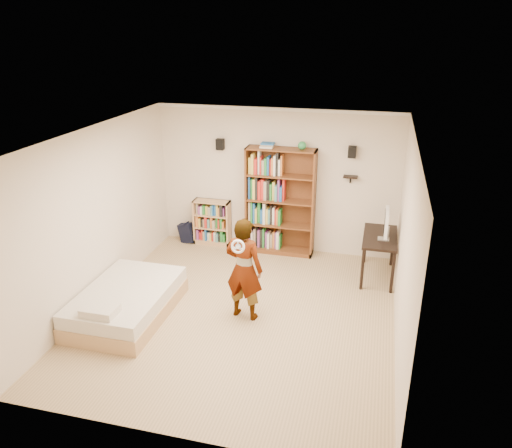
{
  "coord_description": "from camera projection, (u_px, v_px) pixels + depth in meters",
  "views": [
    {
      "loc": [
        1.81,
        -6.22,
        4.06
      ],
      "look_at": [
        0.09,
        0.6,
        1.23
      ],
      "focal_mm": 35.0,
      "sensor_mm": 36.0,
      "label": 1
    }
  ],
  "objects": [
    {
      "name": "navy_bag",
      "position": [
        187.0,
        233.0,
        9.91
      ],
      "size": [
        0.33,
        0.24,
        0.41
      ],
      "primitive_type": null,
      "rotation": [
        0.0,
        0.0,
        -0.15
      ],
      "color": "black",
      "rests_on": "ground"
    },
    {
      "name": "room_shell",
      "position": [
        239.0,
        203.0,
        6.86
      ],
      "size": [
        4.52,
        5.02,
        2.71
      ],
      "color": "beige",
      "rests_on": "ground"
    },
    {
      "name": "crown_molding",
      "position": [
        238.0,
        138.0,
        6.52
      ],
      "size": [
        4.5,
        5.0,
        0.06
      ],
      "color": "white",
      "rests_on": "room_shell"
    },
    {
      "name": "low_bookshelf",
      "position": [
        212.0,
        222.0,
        9.76
      ],
      "size": [
        0.71,
        0.27,
        0.89
      ],
      "primitive_type": null,
      "color": "tan",
      "rests_on": "ground"
    },
    {
      "name": "tall_bookshelf",
      "position": [
        280.0,
        202.0,
        9.2
      ],
      "size": [
        1.27,
        0.37,
        2.01
      ],
      "primitive_type": null,
      "color": "brown",
      "rests_on": "ground"
    },
    {
      "name": "imac",
      "position": [
        385.0,
        225.0,
        8.11
      ],
      "size": [
        0.18,
        0.52,
        0.51
      ],
      "primitive_type": null,
      "rotation": [
        0.0,
        0.0,
        0.15
      ],
      "color": "white",
      "rests_on": "computer_desk"
    },
    {
      "name": "ground",
      "position": [
        241.0,
        313.0,
        7.52
      ],
      "size": [
        4.5,
        5.0,
        0.01
      ],
      "primitive_type": "cube",
      "color": "tan",
      "rests_on": "ground"
    },
    {
      "name": "person",
      "position": [
        244.0,
        269.0,
        7.17
      ],
      "size": [
        0.62,
        0.47,
        1.56
      ],
      "primitive_type": "imported",
      "rotation": [
        0.0,
        0.0,
        2.97
      ],
      "color": "black",
      "rests_on": "ground"
    },
    {
      "name": "wall_shelf",
      "position": [
        350.0,
        177.0,
        8.8
      ],
      "size": [
        0.25,
        0.16,
        0.02
      ],
      "primitive_type": "cube",
      "color": "black",
      "rests_on": "room_shell"
    },
    {
      "name": "daybed",
      "position": [
        126.0,
        299.0,
        7.38
      ],
      "size": [
        1.2,
        1.85,
        0.55
      ],
      "primitive_type": null,
      "color": "beige",
      "rests_on": "ground"
    },
    {
      "name": "wii_wheel",
      "position": [
        238.0,
        247.0,
        6.73
      ],
      "size": [
        0.2,
        0.07,
        0.2
      ],
      "primitive_type": "torus",
      "rotation": [
        1.36,
        0.0,
        0.0
      ],
      "color": "white",
      "rests_on": "person"
    },
    {
      "name": "speaker_left",
      "position": [
        220.0,
        144.0,
        9.17
      ],
      "size": [
        0.14,
        0.12,
        0.2
      ],
      "primitive_type": "cube",
      "color": "black",
      "rests_on": "room_shell"
    },
    {
      "name": "computer_desk",
      "position": [
        378.0,
        257.0,
        8.48
      ],
      "size": [
        0.56,
        1.11,
        0.76
      ],
      "primitive_type": null,
      "color": "black",
      "rests_on": "ground"
    },
    {
      "name": "speaker_right",
      "position": [
        352.0,
        152.0,
        8.62
      ],
      "size": [
        0.14,
        0.12,
        0.2
      ],
      "primitive_type": "cube",
      "color": "black",
      "rests_on": "room_shell"
    }
  ]
}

